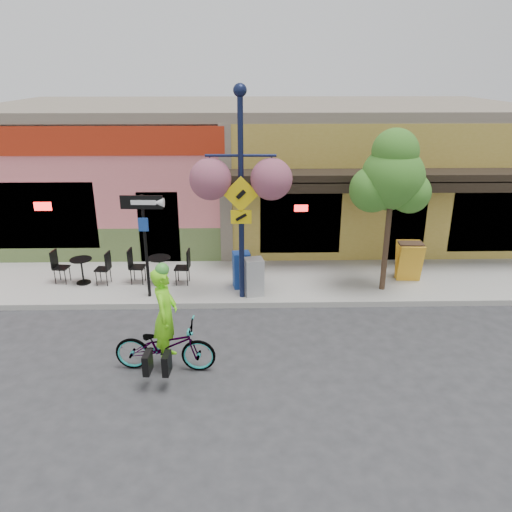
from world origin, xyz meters
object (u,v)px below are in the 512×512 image
at_px(building, 257,167).
at_px(one_way_sign, 146,247).
at_px(cyclist_rider, 166,326).
at_px(lamp_post, 241,197).
at_px(newspaper_box_blue, 242,270).
at_px(bicycle, 165,346).
at_px(newspaper_box_grey, 254,277).
at_px(street_tree, 389,212).

relative_size(building, one_way_sign, 6.82).
bearing_deg(one_way_sign, cyclist_rider, -71.09).
distance_m(building, one_way_sign, 7.21).
bearing_deg(building, one_way_sign, -113.95).
relative_size(lamp_post, newspaper_box_blue, 5.35).
bearing_deg(lamp_post, building, 86.54).
bearing_deg(newspaper_box_blue, lamp_post, -97.92).
distance_m(building, lamp_post, 6.66).
height_order(building, one_way_sign, building).
relative_size(bicycle, newspaper_box_grey, 2.05).
bearing_deg(newspaper_box_blue, street_tree, -12.70).
relative_size(bicycle, cyclist_rider, 1.04).
xyz_separation_m(one_way_sign, newspaper_box_grey, (2.69, 0.06, -0.85)).
bearing_deg(newspaper_box_grey, street_tree, -6.64).
xyz_separation_m(lamp_post, newspaper_box_blue, (-0.02, 0.61, -2.12)).
height_order(building, cyclist_rider, building).
bearing_deg(one_way_sign, newspaper_box_grey, 3.64).
bearing_deg(bicycle, street_tree, -52.65).
xyz_separation_m(bicycle, newspaper_box_grey, (1.81, 3.16, 0.11)).
bearing_deg(building, lamp_post, -94.60).
relative_size(bicycle, one_way_sign, 0.75).
xyz_separation_m(cyclist_rider, newspaper_box_grey, (1.76, 3.16, -0.32)).
bearing_deg(cyclist_rider, building, -7.54).
distance_m(one_way_sign, newspaper_box_grey, 2.82).
bearing_deg(street_tree, newspaper_box_grey, -175.58).
distance_m(cyclist_rider, street_tree, 6.34).
bearing_deg(one_way_sign, bicycle, -71.94).
distance_m(newspaper_box_grey, street_tree, 3.79).
height_order(lamp_post, one_way_sign, lamp_post).
xyz_separation_m(bicycle, street_tree, (5.22, 3.43, 1.74)).
relative_size(lamp_post, one_way_sign, 1.95).
height_order(lamp_post, newspaper_box_grey, lamp_post).
relative_size(building, newspaper_box_blue, 18.71).
distance_m(lamp_post, newspaper_box_grey, 2.14).
xyz_separation_m(cyclist_rider, newspaper_box_blue, (1.44, 3.64, -0.32)).
bearing_deg(lamp_post, newspaper_box_grey, 23.46).
height_order(one_way_sign, newspaper_box_blue, one_way_sign).
distance_m(bicycle, newspaper_box_grey, 3.65).
distance_m(bicycle, newspaper_box_blue, 3.94).
relative_size(newspaper_box_blue, street_tree, 0.23).
bearing_deg(newspaper_box_grey, newspaper_box_blue, 112.88).
relative_size(cyclist_rider, street_tree, 0.45).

